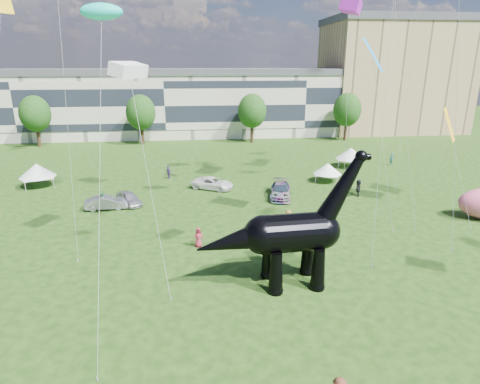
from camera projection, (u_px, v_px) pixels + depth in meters
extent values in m
plane|color=#16330C|center=(238.00, 312.00, 24.12)|extent=(220.00, 220.00, 0.00)
cube|color=beige|center=(167.00, 106.00, 80.07)|extent=(78.00, 11.00, 12.00)
cube|color=tan|center=(392.00, 78.00, 86.22)|extent=(28.00, 18.00, 22.00)
cylinder|color=#382314|center=(39.00, 138.00, 70.70)|extent=(0.56, 0.56, 3.20)
ellipsoid|color=#14380F|center=(35.00, 111.00, 69.24)|extent=(5.20, 5.20, 6.24)
cylinder|color=#382314|center=(143.00, 136.00, 72.52)|extent=(0.56, 0.56, 3.20)
ellipsoid|color=#14380F|center=(141.00, 109.00, 71.06)|extent=(5.20, 5.20, 6.24)
cylinder|color=#382314|center=(252.00, 134.00, 74.54)|extent=(0.56, 0.56, 3.20)
ellipsoid|color=#14380F|center=(252.00, 108.00, 73.08)|extent=(5.20, 5.20, 6.24)
cylinder|color=#382314|center=(345.00, 132.00, 76.36)|extent=(0.56, 0.56, 3.20)
ellipsoid|color=#14380F|center=(347.00, 107.00, 74.90)|extent=(5.20, 5.20, 6.24)
cone|color=black|center=(276.00, 273.00, 25.74)|extent=(1.05, 1.05, 2.85)
sphere|color=black|center=(275.00, 290.00, 26.13)|extent=(1.05, 1.05, 1.05)
cone|color=black|center=(268.00, 258.00, 27.70)|extent=(1.05, 1.05, 2.85)
sphere|color=black|center=(268.00, 274.00, 28.09)|extent=(1.05, 1.05, 1.05)
cone|color=black|center=(318.00, 269.00, 26.21)|extent=(1.05, 1.05, 2.85)
sphere|color=black|center=(317.00, 286.00, 26.60)|extent=(1.05, 1.05, 1.05)
cone|color=black|center=(308.00, 255.00, 28.17)|extent=(1.05, 1.05, 2.85)
sphere|color=black|center=(307.00, 271.00, 28.55)|extent=(1.05, 1.05, 1.05)
cylinder|color=black|center=(293.00, 233.00, 26.23)|extent=(4.15, 2.83, 2.57)
sphere|color=black|center=(263.00, 235.00, 25.90)|extent=(2.57, 2.57, 2.57)
sphere|color=black|center=(321.00, 231.00, 26.56)|extent=(2.47, 2.47, 2.47)
cone|color=black|center=(341.00, 190.00, 25.90)|extent=(3.67, 1.66, 5.03)
sphere|color=black|center=(361.00, 156.00, 25.41)|extent=(0.80, 0.80, 0.80)
cylinder|color=black|center=(365.00, 157.00, 25.47)|extent=(0.69, 0.46, 0.42)
cone|color=black|center=(233.00, 241.00, 25.68)|extent=(5.15, 2.33, 2.79)
imported|color=silver|center=(129.00, 198.00, 42.15)|extent=(3.47, 4.27, 1.37)
imported|color=gray|center=(106.00, 203.00, 40.80)|extent=(4.30, 1.76, 1.39)
imported|color=white|center=(213.00, 183.00, 47.30)|extent=(5.43, 4.26, 1.37)
imported|color=#595960|center=(281.00, 191.00, 44.35)|extent=(3.27, 5.69, 1.55)
cube|color=white|center=(327.00, 174.00, 50.07)|extent=(3.56, 3.56, 0.11)
cone|color=white|center=(328.00, 169.00, 49.84)|extent=(4.50, 4.50, 1.35)
cylinder|color=#999999|center=(316.00, 180.00, 49.43)|extent=(0.05, 0.05, 0.99)
cylinder|color=#999999|center=(336.00, 181.00, 48.72)|extent=(0.05, 0.05, 0.99)
cylinder|color=#999999|center=(318.00, 175.00, 51.72)|extent=(0.05, 0.05, 0.99)
cylinder|color=#999999|center=(338.00, 176.00, 51.01)|extent=(0.05, 0.05, 0.99)
cube|color=white|center=(350.00, 159.00, 57.02)|extent=(4.19, 4.19, 0.13)
cone|color=white|center=(351.00, 153.00, 56.75)|extent=(5.30, 5.30, 1.59)
cylinder|color=#999999|center=(338.00, 165.00, 56.27)|extent=(0.06, 0.06, 1.17)
cylinder|color=#999999|center=(360.00, 166.00, 55.43)|extent=(0.06, 0.06, 1.17)
cylinder|color=#999999|center=(340.00, 160.00, 58.97)|extent=(0.06, 0.06, 1.17)
cylinder|color=#999999|center=(361.00, 161.00, 58.12)|extent=(0.06, 0.06, 1.17)
cube|color=silver|center=(38.00, 177.00, 48.02)|extent=(4.25, 4.25, 0.13)
cone|color=silver|center=(37.00, 170.00, 47.76)|extent=(5.39, 5.39, 1.62)
cylinder|color=#999999|center=(25.00, 187.00, 46.25)|extent=(0.06, 0.06, 1.19)
cylinder|color=#999999|center=(54.00, 183.00, 47.65)|extent=(0.06, 0.06, 1.19)
cylinder|color=#999999|center=(24.00, 181.00, 48.76)|extent=(0.06, 0.06, 1.19)
cylinder|color=#999999|center=(51.00, 177.00, 50.17)|extent=(0.06, 0.06, 1.19)
imported|color=maroon|center=(198.00, 237.00, 32.39)|extent=(0.93, 0.74, 1.68)
imported|color=#2D7142|center=(103.00, 201.00, 40.57)|extent=(1.11, 1.02, 1.85)
imported|color=black|center=(358.00, 188.00, 44.76)|extent=(1.23, 1.80, 1.87)
imported|color=teal|center=(391.00, 159.00, 58.28)|extent=(0.55, 0.73, 1.81)
imported|color=#4B316E|center=(168.00, 172.00, 51.52)|extent=(0.96, 0.99, 1.66)
imported|color=olive|center=(288.00, 218.00, 36.38)|extent=(0.65, 1.09, 1.65)
plane|color=gold|center=(2.00, 0.00, 49.94)|extent=(2.66, 2.86, 3.08)
plane|color=#158AE0|center=(373.00, 54.00, 32.43)|extent=(3.04, 3.59, 2.64)
cube|color=purple|center=(351.00, 6.00, 41.61)|extent=(3.65, 4.61, 1.62)
ellipsoid|color=#0DC7B2|center=(101.00, 12.00, 19.74)|extent=(1.82, 2.26, 0.81)
plane|color=#FAAB0D|center=(449.00, 125.00, 39.92)|extent=(3.13, 3.59, 3.27)
cube|color=white|center=(129.00, 70.00, 28.20)|extent=(2.62, 3.26, 1.19)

